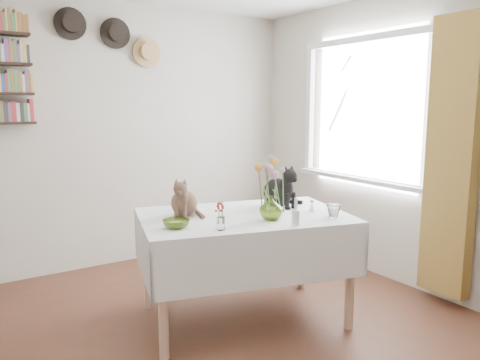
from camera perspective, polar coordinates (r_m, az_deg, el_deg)
room at (r=2.56m, az=-1.49°, el=2.40°), size 4.08×4.58×2.58m
window at (r=4.44m, az=14.97°, el=6.87°), size 0.12×1.52×1.32m
curtain at (r=3.85m, az=24.40°, el=2.37°), size 0.12×0.38×2.10m
dining_table at (r=3.38m, az=0.49°, el=-7.40°), size 1.65×1.29×0.78m
tabby_cat at (r=3.29m, az=-6.86°, el=-1.95°), size 0.30×0.31×0.29m
black_cat at (r=3.60m, az=4.63°, el=-0.59°), size 0.26×0.31×0.33m
flower_vase at (r=3.18m, az=3.81°, el=-3.37°), size 0.18×0.18×0.17m
green_bowl at (r=3.01m, az=-7.77°, el=-5.30°), size 0.19×0.19×0.05m
drinking_glass at (r=3.32m, az=11.32°, el=-3.68°), size 0.12×0.12×0.09m
candlestick at (r=3.05m, az=6.80°, el=-4.42°), size 0.05×0.05×0.18m
berry_jar at (r=2.92m, az=-2.36°, el=-4.37°), size 0.05×0.05×0.21m
porcelain_figurine at (r=3.47m, az=8.75°, el=-3.16°), size 0.05×0.05×0.09m
flower_bouquet at (r=3.15m, az=3.77°, el=1.21°), size 0.17×0.13×0.39m
wall_hats at (r=4.63m, az=-15.27°, el=16.52°), size 0.98×0.09×0.48m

